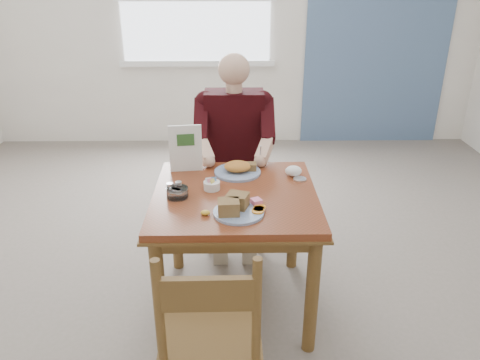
{
  "coord_description": "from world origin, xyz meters",
  "views": [
    {
      "loc": [
        -0.01,
        -2.32,
        1.87
      ],
      "look_at": [
        0.03,
        0.0,
        0.83
      ],
      "focal_mm": 35.0,
      "sensor_mm": 36.0,
      "label": 1
    }
  ],
  "objects_px": {
    "chair_far": "(234,179)",
    "near_plate": "(237,207)",
    "diner": "(234,140)",
    "table": "(235,211)",
    "chair_near": "(211,336)",
    "far_plate": "(238,169)"
  },
  "relations": [
    {
      "from": "table",
      "to": "near_plate",
      "type": "xyz_separation_m",
      "value": [
        0.01,
        -0.23,
        0.14
      ]
    },
    {
      "from": "diner",
      "to": "table",
      "type": "bearing_deg",
      "value": -90.0
    },
    {
      "from": "near_plate",
      "to": "far_plate",
      "type": "distance_m",
      "value": 0.5
    },
    {
      "from": "chair_far",
      "to": "near_plate",
      "type": "height_order",
      "value": "chair_far"
    },
    {
      "from": "chair_far",
      "to": "chair_near",
      "type": "xyz_separation_m",
      "value": [
        -0.11,
        -1.61,
        0.0
      ]
    },
    {
      "from": "chair_far",
      "to": "near_plate",
      "type": "relative_size",
      "value": 3.32
    },
    {
      "from": "chair_near",
      "to": "far_plate",
      "type": "distance_m",
      "value": 1.13
    },
    {
      "from": "table",
      "to": "chair_near",
      "type": "xyz_separation_m",
      "value": [
        -0.11,
        -0.81,
        -0.16
      ]
    },
    {
      "from": "table",
      "to": "chair_far",
      "type": "distance_m",
      "value": 0.81
    },
    {
      "from": "chair_far",
      "to": "diner",
      "type": "distance_m",
      "value": 0.34
    },
    {
      "from": "chair_far",
      "to": "chair_near",
      "type": "relative_size",
      "value": 1.0
    },
    {
      "from": "diner",
      "to": "near_plate",
      "type": "height_order",
      "value": "diner"
    },
    {
      "from": "far_plate",
      "to": "table",
      "type": "bearing_deg",
      "value": -94.76
    },
    {
      "from": "far_plate",
      "to": "diner",
      "type": "bearing_deg",
      "value": 92.97
    },
    {
      "from": "diner",
      "to": "far_plate",
      "type": "bearing_deg",
      "value": -87.03
    },
    {
      "from": "chair_near",
      "to": "diner",
      "type": "height_order",
      "value": "diner"
    },
    {
      "from": "table",
      "to": "chair_far",
      "type": "xyz_separation_m",
      "value": [
        0.0,
        0.8,
        -0.16
      ]
    },
    {
      "from": "chair_near",
      "to": "far_plate",
      "type": "bearing_deg",
      "value": 83.16
    },
    {
      "from": "chair_near",
      "to": "diner",
      "type": "relative_size",
      "value": 0.69
    },
    {
      "from": "chair_far",
      "to": "diner",
      "type": "xyz_separation_m",
      "value": [
        0.0,
        -0.09,
        0.33
      ]
    },
    {
      "from": "chair_near",
      "to": "near_plate",
      "type": "height_order",
      "value": "chair_near"
    },
    {
      "from": "diner",
      "to": "chair_far",
      "type": "bearing_deg",
      "value": 90.01
    }
  ]
}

